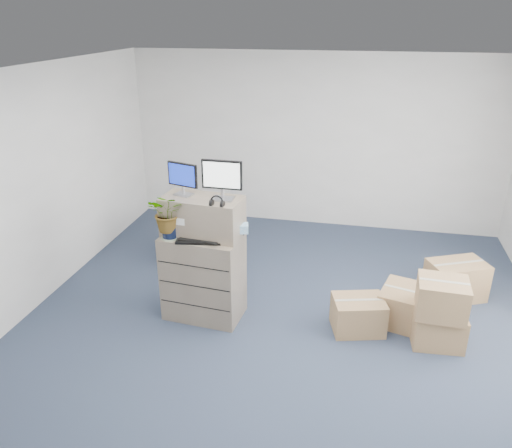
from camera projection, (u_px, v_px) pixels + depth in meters
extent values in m
plane|color=#272E46|center=(276.00, 344.00, 5.44)|extent=(7.00, 7.00, 0.00)
cube|color=silver|center=(315.00, 142.00, 8.04)|extent=(6.00, 0.02, 2.80)
cube|color=#826F59|center=(204.00, 276.00, 5.77)|extent=(0.93, 0.62, 1.03)
cube|color=#826F59|center=(203.00, 216.00, 5.53)|extent=(0.92, 0.52, 0.44)
cube|color=#99999E|center=(184.00, 194.00, 5.52)|extent=(0.23, 0.19, 0.01)
cylinder|color=#99999E|center=(183.00, 190.00, 5.50)|extent=(0.03, 0.03, 0.09)
cube|color=black|center=(182.00, 175.00, 5.43)|extent=(0.36, 0.13, 0.26)
cube|color=navy|center=(182.00, 175.00, 5.42)|extent=(0.32, 0.10, 0.23)
cube|color=#99999E|center=(223.00, 199.00, 5.39)|extent=(0.24, 0.17, 0.02)
cylinder|color=#99999E|center=(222.00, 193.00, 5.36)|extent=(0.04, 0.04, 0.11)
cube|color=black|center=(222.00, 175.00, 5.28)|extent=(0.44, 0.04, 0.32)
cube|color=white|center=(221.00, 175.00, 5.26)|extent=(0.40, 0.01, 0.27)
torus|color=black|center=(217.00, 202.00, 5.20)|extent=(0.15, 0.03, 0.15)
cube|color=black|center=(199.00, 240.00, 5.44)|extent=(0.52, 0.28, 0.03)
ellipsoid|color=silver|center=(227.00, 243.00, 5.37)|extent=(0.10, 0.07, 0.03)
cylinder|color=gray|center=(212.00, 225.00, 5.52)|extent=(0.07, 0.07, 0.26)
cube|color=silver|center=(202.00, 235.00, 5.57)|extent=(0.07, 0.06, 0.02)
cube|color=black|center=(201.00, 229.00, 5.54)|extent=(0.07, 0.04, 0.12)
cube|color=black|center=(234.00, 233.00, 5.58)|extent=(0.23, 0.20, 0.06)
cube|color=#3C8ACC|center=(237.00, 228.00, 5.50)|extent=(0.28, 0.18, 0.09)
cylinder|color=#97AB8A|center=(170.00, 237.00, 5.52)|extent=(0.20, 0.20, 0.02)
cylinder|color=black|center=(170.00, 231.00, 5.49)|extent=(0.17, 0.17, 0.13)
imported|color=#21601B|center=(169.00, 216.00, 5.42)|extent=(0.46, 0.50, 0.35)
imported|color=slate|center=(195.00, 233.00, 7.25)|extent=(0.90, 0.87, 0.73)
cube|color=#A3724E|center=(358.00, 315.00, 5.61)|extent=(0.65, 0.56, 0.39)
cube|color=#A3724E|center=(438.00, 327.00, 5.38)|extent=(0.56, 0.47, 0.39)
cube|color=#A3724E|center=(409.00, 307.00, 5.73)|extent=(0.76, 0.72, 0.42)
cube|color=#A3724E|center=(442.00, 298.00, 5.20)|extent=(0.53, 0.47, 0.39)
cube|color=#A3724E|center=(456.00, 280.00, 6.23)|extent=(0.80, 0.68, 0.49)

